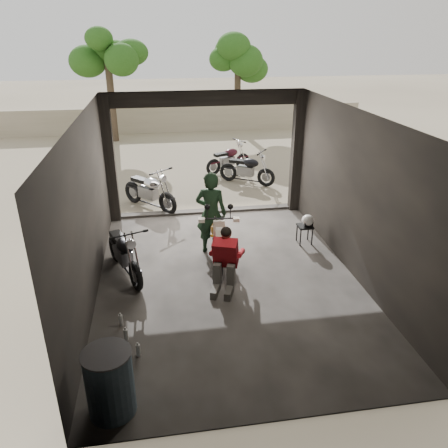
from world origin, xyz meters
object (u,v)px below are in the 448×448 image
object	(u,v)px
outside_bike_a	(149,188)
sign_post	(336,154)
outside_bike_c	(247,167)
stool	(305,228)
main_bike	(218,234)
mechanic	(224,262)
rider	(211,214)
oil_drum	(110,383)
helmet	(308,220)
left_bike	(124,250)
outside_bike_b	(228,157)

from	to	relation	value
outside_bike_a	sign_post	distance (m)	4.97
outside_bike_c	stool	distance (m)	4.47
main_bike	mechanic	world-z (taller)	main_bike
rider	main_bike	bearing A→B (deg)	124.43
mechanic	oil_drum	bearing A→B (deg)	-105.80
main_bike	helmet	bearing A→B (deg)	18.37
main_bike	outside_bike_c	size ratio (longest dim) A/B	1.11
left_bike	outside_bike_b	distance (m)	7.29
outside_bike_b	sign_post	size ratio (longest dim) A/B	0.62
left_bike	rider	bearing A→B (deg)	-0.15
main_bike	helmet	xyz separation A→B (m)	(2.11, 0.44, -0.02)
mechanic	oil_drum	xyz separation A→B (m)	(-1.87, -2.63, -0.13)
rider	outside_bike_a	bearing A→B (deg)	-45.48
mechanic	outside_bike_b	bearing A→B (deg)	99.52
rider	oil_drum	distance (m)	4.62
main_bike	helmet	distance (m)	2.16
outside_bike_c	oil_drum	xyz separation A→B (m)	(-3.57, -8.74, -0.09)
stool	sign_post	xyz separation A→B (m)	(1.11, 1.27, 1.35)
rider	oil_drum	world-z (taller)	rider
outside_bike_b	oil_drum	distance (m)	10.56
main_bike	outside_bike_b	xyz separation A→B (m)	(1.26, 6.23, -0.07)
outside_bike_a	mechanic	distance (m)	4.64
mechanic	main_bike	bearing A→B (deg)	106.55
sign_post	outside_bike_b	bearing A→B (deg)	99.85
stool	outside_bike_b	bearing A→B (deg)	97.93
outside_bike_a	oil_drum	xyz separation A→B (m)	(-0.50, -7.06, -0.13)
sign_post	main_bike	bearing A→B (deg)	-164.62
helmet	oil_drum	size ratio (longest dim) A/B	0.31
mechanic	stool	distance (m)	2.71
helmet	oil_drum	distance (m)	5.89
stool	helmet	world-z (taller)	helmet
sign_post	mechanic	bearing A→B (deg)	-150.91
left_bike	mechanic	distance (m)	2.07
main_bike	rider	distance (m)	0.50
outside_bike_c	mechanic	xyz separation A→B (m)	(-1.70, -6.11, 0.04)
mechanic	oil_drum	world-z (taller)	mechanic
outside_bike_c	stool	world-z (taller)	outside_bike_c
left_bike	outside_bike_b	world-z (taller)	left_bike
mechanic	sign_post	distance (m)	4.52
mechanic	helmet	world-z (taller)	mechanic
outside_bike_b	helmet	bearing A→B (deg)	161.33
main_bike	sign_post	size ratio (longest dim) A/B	0.72
rider	outside_bike_b	bearing A→B (deg)	-83.59
helmet	mechanic	bearing A→B (deg)	-157.63
outside_bike_a	outside_bike_b	xyz separation A→B (m)	(2.69, 3.01, -0.06)
left_bike	stool	size ratio (longest dim) A/B	3.60
stool	outside_bike_a	bearing A→B (deg)	141.65
oil_drum	left_bike	bearing A→B (deg)	90.00
outside_bike_a	rider	distance (m)	3.17
stool	helmet	xyz separation A→B (m)	(0.05, -0.01, 0.20)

